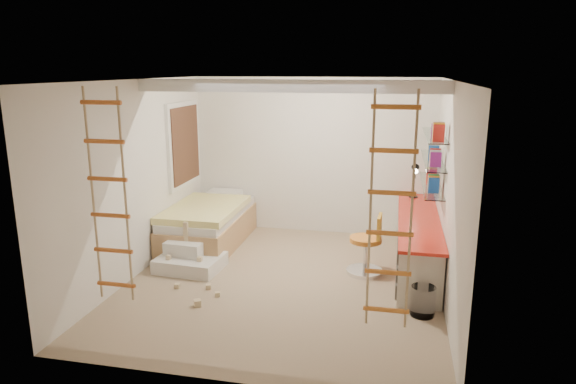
% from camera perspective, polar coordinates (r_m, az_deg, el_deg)
% --- Properties ---
extents(floor, '(4.50, 4.50, 0.00)m').
position_cam_1_polar(floor, '(6.85, -0.53, -9.98)').
color(floor, '#9E8266').
rests_on(floor, ground).
extents(ceiling_beam, '(4.00, 0.18, 0.16)m').
position_cam_1_polar(ceiling_beam, '(6.57, 0.00, 11.69)').
color(ceiling_beam, white).
rests_on(ceiling_beam, ceiling).
extents(window_frame, '(0.06, 1.15, 1.35)m').
position_cam_1_polar(window_frame, '(8.41, -11.55, 5.21)').
color(window_frame, white).
rests_on(window_frame, wall_left).
extents(window_blind, '(0.02, 1.00, 1.20)m').
position_cam_1_polar(window_blind, '(8.39, -11.30, 5.20)').
color(window_blind, '#4C2D1E').
rests_on(window_blind, window_frame).
extents(rope_ladder_left, '(0.41, 0.04, 2.13)m').
position_cam_1_polar(rope_ladder_left, '(5.30, -19.27, -0.57)').
color(rope_ladder_left, '#BC5620').
rests_on(rope_ladder_left, ceiling).
extents(rope_ladder_right, '(0.41, 0.04, 2.13)m').
position_cam_1_polar(rope_ladder_right, '(4.54, 11.34, -2.34)').
color(rope_ladder_right, orange).
rests_on(rope_ladder_right, ceiling).
extents(waste_bin, '(0.28, 0.28, 0.35)m').
position_cam_1_polar(waste_bin, '(6.13, 14.76, -11.63)').
color(waste_bin, white).
rests_on(waste_bin, floor).
extents(desk, '(0.56, 2.80, 0.75)m').
position_cam_1_polar(desk, '(7.38, 14.16, -5.29)').
color(desk, red).
rests_on(desk, floor).
extents(shelves, '(0.25, 1.80, 0.71)m').
position_cam_1_polar(shelves, '(7.38, 15.78, 3.42)').
color(shelves, white).
rests_on(shelves, wall_right).
extents(bed, '(1.02, 2.00, 0.69)m').
position_cam_1_polar(bed, '(8.24, -8.77, -3.55)').
color(bed, '#AD7F51').
rests_on(bed, floor).
extents(task_lamp, '(0.14, 0.36, 0.57)m').
position_cam_1_polar(task_lamp, '(8.11, 13.92, 1.81)').
color(task_lamp, black).
rests_on(task_lamp, desk).
extents(swivel_chair, '(0.52, 0.52, 0.84)m').
position_cam_1_polar(swivel_chair, '(7.09, 8.77, -6.61)').
color(swivel_chair, orange).
rests_on(swivel_chair, floor).
extents(play_platform, '(0.91, 0.74, 0.38)m').
position_cam_1_polar(play_platform, '(7.36, -10.89, -7.24)').
color(play_platform, silver).
rests_on(play_platform, floor).
extents(toy_blocks, '(0.97, 1.24, 0.65)m').
position_cam_1_polar(toy_blocks, '(6.99, -10.52, -7.48)').
color(toy_blocks, '#CCB284').
rests_on(toy_blocks, floor).
extents(books, '(0.14, 0.70, 0.92)m').
position_cam_1_polar(books, '(7.36, 15.82, 4.13)').
color(books, '#194CA5').
rests_on(books, shelves).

